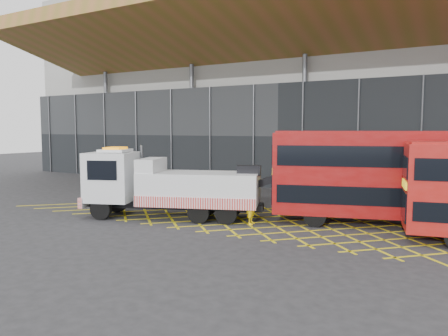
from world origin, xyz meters
The scene contains 6 objects.
ground_plane centered at (0.00, 0.00, 0.00)m, with size 120.00×120.00×0.00m, color #29282B.
road_markings centered at (5.60, 0.00, 0.01)m, with size 27.96×7.16×0.01m.
construction_building centered at (1.92, 18.40, 8.98)m, with size 55.00×23.97×18.00m.
recovery_truck centered at (1.40, -1.72, 1.71)m, with size 10.39×5.47×3.69m.
bus_towed centered at (11.75, 2.16, 2.49)m, with size 11.25×5.54×4.48m.
worker centered at (5.90, -0.86, 0.97)m, with size 0.71×0.46×1.94m, color yellow.
Camera 1 is at (15.19, -19.39, 4.59)m, focal length 35.00 mm.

